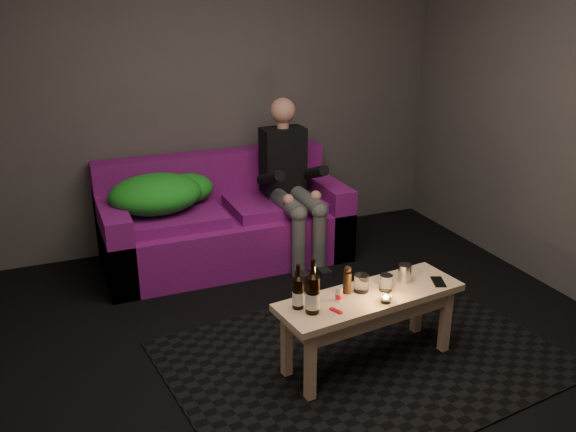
# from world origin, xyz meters

# --- Properties ---
(floor) EXTENTS (4.50, 4.50, 0.00)m
(floor) POSITION_xyz_m (0.00, 0.00, 0.00)
(floor) COLOR black
(floor) RESTS_ON ground
(room) EXTENTS (4.50, 4.50, 4.50)m
(room) POSITION_xyz_m (0.00, 0.47, 1.64)
(room) COLOR silver
(room) RESTS_ON ground
(rug) EXTENTS (2.41, 1.88, 0.01)m
(rug) POSITION_xyz_m (0.25, 0.10, 0.01)
(rug) COLOR black
(rug) RESTS_ON floor
(sofa) EXTENTS (1.91, 0.86, 0.82)m
(sofa) POSITION_xyz_m (-0.09, 1.82, 0.30)
(sofa) COLOR #730F63
(sofa) RESTS_ON floor
(green_blanket) EXTENTS (0.84, 0.57, 0.29)m
(green_blanket) POSITION_xyz_m (-0.58, 1.81, 0.62)
(green_blanket) COLOR #1A9422
(green_blanket) RESTS_ON sofa
(person) EXTENTS (0.34, 0.79, 1.28)m
(person) POSITION_xyz_m (0.43, 1.66, 0.66)
(person) COLOR black
(person) RESTS_ON sofa
(coffee_table) EXTENTS (1.15, 0.49, 0.46)m
(coffee_table) POSITION_xyz_m (0.25, 0.05, 0.37)
(coffee_table) COLOR #E7B987
(coffee_table) RESTS_ON rug
(beer_bottle_a) EXTENTS (0.06, 0.06, 0.26)m
(beer_bottle_a) POSITION_xyz_m (-0.19, 0.06, 0.55)
(beer_bottle_a) COLOR black
(beer_bottle_a) RESTS_ON coffee_table
(beer_bottle_b) EXTENTS (0.08, 0.08, 0.31)m
(beer_bottle_b) POSITION_xyz_m (-0.14, -0.02, 0.57)
(beer_bottle_b) COLOR black
(beer_bottle_b) RESTS_ON coffee_table
(salt_shaker) EXTENTS (0.05, 0.05, 0.08)m
(salt_shaker) POSITION_xyz_m (0.05, 0.05, 0.50)
(salt_shaker) COLOR silver
(salt_shaker) RESTS_ON coffee_table
(pepper_mill) EXTENTS (0.06, 0.06, 0.13)m
(pepper_mill) POSITION_xyz_m (0.13, 0.11, 0.52)
(pepper_mill) COLOR black
(pepper_mill) RESTS_ON coffee_table
(tumbler_back) EXTENTS (0.10, 0.10, 0.10)m
(tumbler_back) POSITION_xyz_m (0.22, 0.10, 0.51)
(tumbler_back) COLOR white
(tumbler_back) RESTS_ON coffee_table
(tealight) EXTENTS (0.06, 0.06, 0.04)m
(tealight) POSITION_xyz_m (0.28, -0.07, 0.48)
(tealight) COLOR white
(tealight) RESTS_ON coffee_table
(tumbler_front) EXTENTS (0.10, 0.10, 0.10)m
(tumbler_front) POSITION_xyz_m (0.35, 0.05, 0.50)
(tumbler_front) COLOR white
(tumbler_front) RESTS_ON coffee_table
(steel_cup) EXTENTS (0.09, 0.09, 0.11)m
(steel_cup) POSITION_xyz_m (0.52, 0.11, 0.51)
(steel_cup) COLOR #A8ABAF
(steel_cup) RESTS_ON coffee_table
(smartphone) EXTENTS (0.11, 0.15, 0.01)m
(smartphone) POSITION_xyz_m (0.69, 0.02, 0.46)
(smartphone) COLOR black
(smartphone) RESTS_ON coffee_table
(red_lighter) EXTENTS (0.05, 0.08, 0.01)m
(red_lighter) POSITION_xyz_m (-0.02, -0.06, 0.46)
(red_lighter) COLOR red
(red_lighter) RESTS_ON coffee_table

